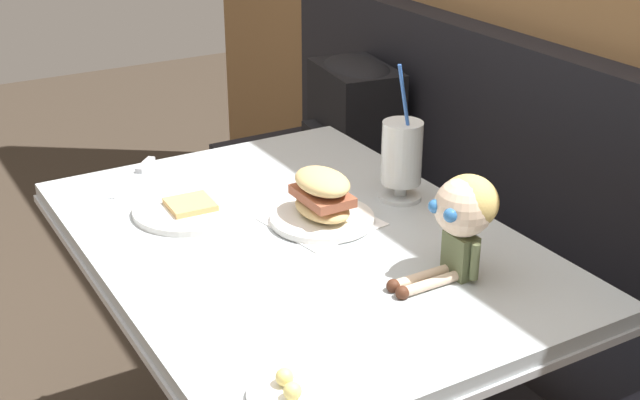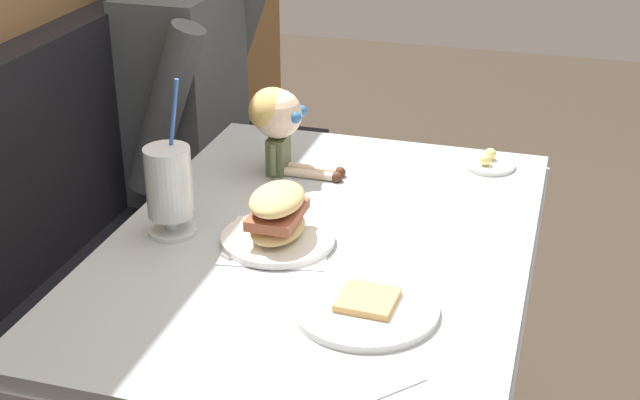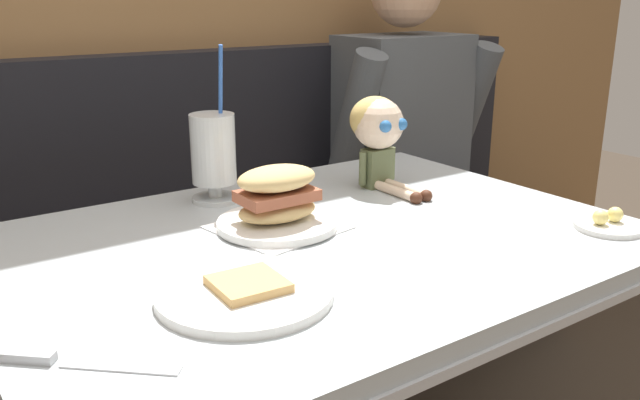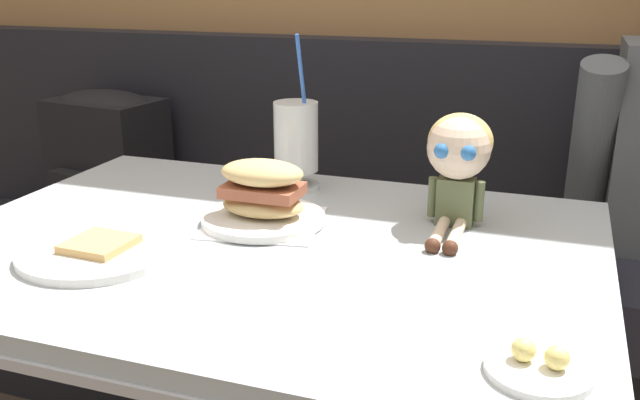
% 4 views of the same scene
% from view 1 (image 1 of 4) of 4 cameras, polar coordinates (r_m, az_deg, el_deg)
% --- Properties ---
extents(booth_bench, '(2.60, 0.48, 1.00)m').
position_cam_1_polar(booth_bench, '(2.30, 12.73, -8.03)').
color(booth_bench, black).
rests_on(booth_bench, ground).
extents(diner_table, '(1.11, 0.81, 0.74)m').
position_cam_1_polar(diner_table, '(1.86, -1.30, -7.87)').
color(diner_table, '#B2BCC1').
rests_on(diner_table, ground).
extents(toast_plate, '(0.25, 0.25, 0.03)m').
position_cam_1_polar(toast_plate, '(1.89, -8.53, -0.55)').
color(toast_plate, white).
rests_on(toast_plate, diner_table).
extents(milkshake_glass, '(0.10, 0.10, 0.31)m').
position_cam_1_polar(milkshake_glass, '(1.90, 5.41, 2.83)').
color(milkshake_glass, silver).
rests_on(milkshake_glass, diner_table).
extents(sandwich_plate, '(0.23, 0.23, 0.12)m').
position_cam_1_polar(sandwich_plate, '(1.80, 0.15, -0.17)').
color(sandwich_plate, white).
rests_on(sandwich_plate, diner_table).
extents(butter_saucer, '(0.12, 0.12, 0.04)m').
position_cam_1_polar(butter_saucer, '(1.31, -2.19, -12.58)').
color(butter_saucer, white).
rests_on(butter_saucer, diner_table).
extents(butter_knife, '(0.19, 0.17, 0.01)m').
position_cam_1_polar(butter_knife, '(2.12, -11.81, 1.91)').
color(butter_knife, silver).
rests_on(butter_knife, diner_table).
extents(seated_doll, '(0.11, 0.22, 0.20)m').
position_cam_1_polar(seated_doll, '(1.59, 9.44, -0.82)').
color(seated_doll, '#5B6642').
rests_on(seated_doll, diner_table).
extents(backpack, '(0.32, 0.28, 0.41)m').
position_cam_1_polar(backpack, '(2.67, 2.21, 5.23)').
color(backpack, black).
rests_on(backpack, booth_bench).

